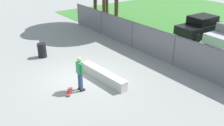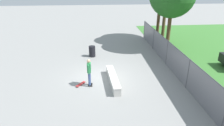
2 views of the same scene
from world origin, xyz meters
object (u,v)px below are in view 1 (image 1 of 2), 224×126
at_px(skateboard, 69,91).
at_px(trash_bin, 42,50).
at_px(car_black, 201,26).
at_px(skateboarder, 80,72).
at_px(concrete_ledge, 103,76).

height_order(skateboard, trash_bin, trash_bin).
height_order(skateboard, car_black, car_black).
bearing_deg(skateboarder, skateboard, -102.02).
relative_size(car_black, trash_bin, 4.57).
bearing_deg(skateboard, skateboarder, 77.98).
bearing_deg(skateboarder, concrete_ledge, 96.94).
height_order(concrete_ledge, car_black, car_black).
bearing_deg(concrete_ledge, skateboarder, -83.06).
bearing_deg(trash_bin, concrete_ledge, 15.23).
xyz_separation_m(skateboarder, skateboard, (-0.13, -0.59, -0.94)).
height_order(car_black, trash_bin, car_black).
relative_size(skateboarder, skateboard, 2.41).
bearing_deg(skateboard, trash_bin, 171.79).
bearing_deg(concrete_ledge, trash_bin, -164.77).
bearing_deg(skateboard, concrete_ledge, 91.62).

